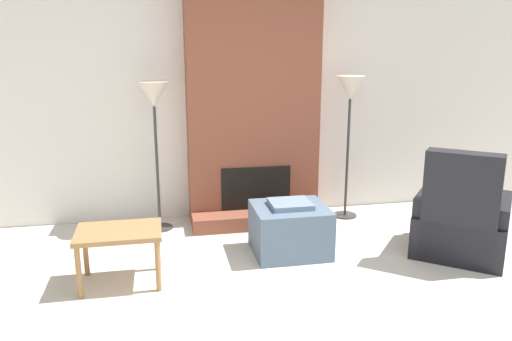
{
  "coord_description": "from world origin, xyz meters",
  "views": [
    {
      "loc": [
        -1.03,
        -2.72,
        1.92
      ],
      "look_at": [
        0.0,
        2.48,
        0.6
      ],
      "focal_mm": 35.0,
      "sensor_mm": 36.0,
      "label": 1
    }
  ],
  "objects": [
    {
      "name": "wall_back",
      "position": [
        0.0,
        2.87,
        1.3
      ],
      "size": [
        7.54,
        0.06,
        2.6
      ],
      "primitive_type": "cube",
      "color": "silver",
      "rests_on": "ground_plane"
    },
    {
      "name": "fireplace",
      "position": [
        0.0,
        2.64,
        1.24
      ],
      "size": [
        1.44,
        0.65,
        2.6
      ],
      "color": "brown",
      "rests_on": "ground_plane"
    },
    {
      "name": "ottoman",
      "position": [
        0.15,
        1.6,
        0.24
      ],
      "size": [
        0.69,
        0.63,
        0.51
      ],
      "color": "slate",
      "rests_on": "ground_plane"
    },
    {
      "name": "armchair",
      "position": [
        1.7,
        1.22,
        0.3
      ],
      "size": [
        1.12,
        1.12,
        1.04
      ],
      "rotation": [
        0.0,
        0.0,
        2.46
      ],
      "color": "black",
      "rests_on": "ground_plane"
    },
    {
      "name": "side_table",
      "position": [
        -1.39,
        1.25,
        0.4
      ],
      "size": [
        0.69,
        0.49,
        0.47
      ],
      "color": "#9E7042",
      "rests_on": "ground_plane"
    },
    {
      "name": "floor_lamp_left",
      "position": [
        -1.06,
        2.49,
        1.35
      ],
      "size": [
        0.32,
        0.32,
        1.58
      ],
      "color": "#333333",
      "rests_on": "ground_plane"
    },
    {
      "name": "floor_lamp_right",
      "position": [
        1.06,
        2.49,
        1.38
      ],
      "size": [
        0.32,
        0.32,
        1.61
      ],
      "color": "#333333",
      "rests_on": "ground_plane"
    }
  ]
}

